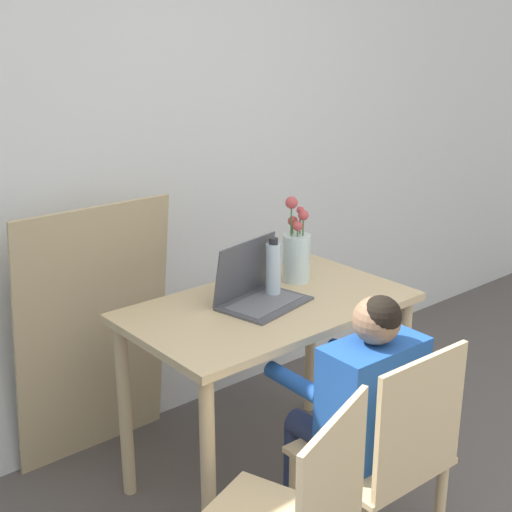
# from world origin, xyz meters

# --- Properties ---
(wall_back) EXTENTS (6.40, 0.05, 2.50)m
(wall_back) POSITION_xyz_m (0.00, 2.23, 1.25)
(wall_back) COLOR white
(wall_back) RESTS_ON ground_plane
(dining_table) EXTENTS (1.08, 0.63, 0.75)m
(dining_table) POSITION_xyz_m (0.17, 1.51, 0.64)
(dining_table) COLOR #D6B784
(dining_table) RESTS_ON ground_plane
(chair_occupied) EXTENTS (0.41, 0.41, 0.85)m
(chair_occupied) POSITION_xyz_m (0.09, 0.86, 0.44)
(chair_occupied) COLOR #D6B784
(chair_occupied) RESTS_ON ground_plane
(person_seated) EXTENTS (0.35, 0.43, 0.98)m
(person_seated) POSITION_xyz_m (0.10, 0.98, 0.60)
(person_seated) COLOR #1E4C9E
(person_seated) RESTS_ON ground_plane
(laptop) EXTENTS (0.36, 0.29, 0.24)m
(laptop) POSITION_xyz_m (0.14, 1.55, 0.81)
(laptop) COLOR #4C4C51
(laptop) RESTS_ON dining_table
(flower_vase) EXTENTS (0.11, 0.11, 0.35)m
(flower_vase) POSITION_xyz_m (0.42, 1.63, 0.88)
(flower_vase) COLOR silver
(flower_vase) RESTS_ON dining_table
(water_bottle) EXTENTS (0.06, 0.06, 0.23)m
(water_bottle) POSITION_xyz_m (0.23, 1.56, 0.86)
(water_bottle) COLOR silver
(water_bottle) RESTS_ON dining_table
(cardboard_panel) EXTENTS (0.66, 0.17, 1.10)m
(cardboard_panel) POSITION_xyz_m (-0.27, 2.09, 0.55)
(cardboard_panel) COLOR tan
(cardboard_panel) RESTS_ON ground_plane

